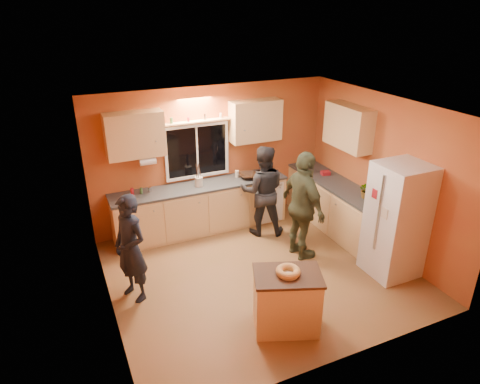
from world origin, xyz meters
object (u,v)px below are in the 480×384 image
person_center (262,191)px  person_right (303,206)px  refrigerator (397,221)px  island (287,301)px  person_left (131,249)px

person_center → person_right: (0.23, -0.98, 0.08)m
refrigerator → person_center: size_ratio=1.08×
island → refrigerator: bearing=32.8°
person_left → person_center: bearing=83.0°
refrigerator → island: 2.23m
person_center → person_right: bearing=126.7°
island → person_right: bearing=73.5°
island → person_center: bearing=91.4°
island → person_right: size_ratio=0.55×
refrigerator → person_center: bearing=123.1°
island → person_left: size_ratio=0.63×
refrigerator → person_center: refrigerator is taller
refrigerator → island: refrigerator is taller
refrigerator → person_right: bearing=136.9°
person_left → person_right: 2.75m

